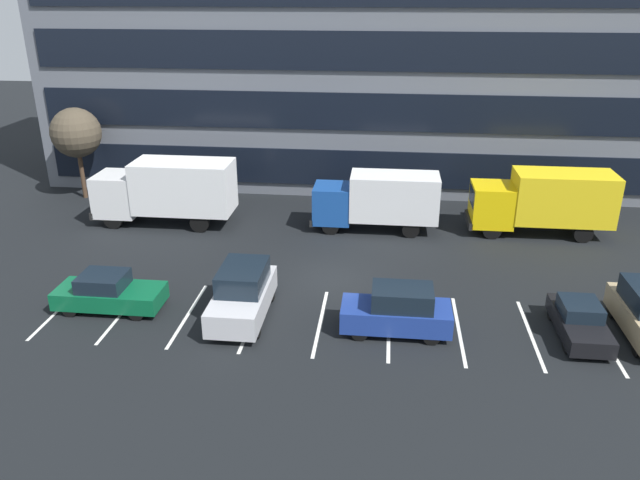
{
  "coord_description": "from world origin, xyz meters",
  "views": [
    {
      "loc": [
        2.42,
        -26.01,
        12.77
      ],
      "look_at": [
        -0.61,
        1.28,
        1.4
      ],
      "focal_mm": 34.5,
      "sensor_mm": 36.0,
      "label": 1
    }
  ],
  "objects_px": {
    "sedan_black": "(579,321)",
    "suv_silver": "(243,293)",
    "box_truck_white": "(167,189)",
    "box_truck_blue": "(378,199)",
    "sedan_forest": "(109,293)",
    "bare_tree": "(76,133)",
    "box_truck_yellow_all": "(544,200)",
    "suv_navy": "(398,311)"
  },
  "relations": [
    {
      "from": "box_truck_blue",
      "to": "bare_tree",
      "type": "bearing_deg",
      "value": 169.12
    },
    {
      "from": "bare_tree",
      "to": "box_truck_yellow_all",
      "type": "bearing_deg",
      "value": -6.6
    },
    {
      "from": "box_truck_blue",
      "to": "bare_tree",
      "type": "distance_m",
      "value": 19.55
    },
    {
      "from": "box_truck_white",
      "to": "suv_navy",
      "type": "height_order",
      "value": "box_truck_white"
    },
    {
      "from": "box_truck_yellow_all",
      "to": "box_truck_blue",
      "type": "xyz_separation_m",
      "value": [
        -9.02,
        -0.41,
        -0.16
      ]
    },
    {
      "from": "sedan_black",
      "to": "suv_silver",
      "type": "xyz_separation_m",
      "value": [
        -13.43,
        0.1,
        0.38
      ]
    },
    {
      "from": "sedan_forest",
      "to": "suv_silver",
      "type": "height_order",
      "value": "suv_silver"
    },
    {
      "from": "sedan_black",
      "to": "box_truck_yellow_all",
      "type": "bearing_deg",
      "value": 85.42
    },
    {
      "from": "box_truck_blue",
      "to": "sedan_black",
      "type": "relative_size",
      "value": 1.78
    },
    {
      "from": "box_truck_yellow_all",
      "to": "suv_navy",
      "type": "xyz_separation_m",
      "value": [
        -7.96,
        -11.47,
        -1.04
      ]
    },
    {
      "from": "box_truck_blue",
      "to": "sedan_forest",
      "type": "height_order",
      "value": "box_truck_blue"
    },
    {
      "from": "suv_navy",
      "to": "sedan_black",
      "type": "distance_m",
      "value": 7.1
    },
    {
      "from": "box_truck_yellow_all",
      "to": "suv_navy",
      "type": "relative_size",
      "value": 1.76
    },
    {
      "from": "box_truck_blue",
      "to": "suv_navy",
      "type": "bearing_deg",
      "value": -84.52
    },
    {
      "from": "box_truck_white",
      "to": "box_truck_blue",
      "type": "distance_m",
      "value": 11.99
    },
    {
      "from": "box_truck_yellow_all",
      "to": "suv_navy",
      "type": "bearing_deg",
      "value": -124.75
    },
    {
      "from": "box_truck_yellow_all",
      "to": "box_truck_blue",
      "type": "height_order",
      "value": "box_truck_yellow_all"
    },
    {
      "from": "box_truck_yellow_all",
      "to": "sedan_forest",
      "type": "height_order",
      "value": "box_truck_yellow_all"
    },
    {
      "from": "box_truck_blue",
      "to": "sedan_black",
      "type": "distance_m",
      "value": 13.4
    },
    {
      "from": "box_truck_white",
      "to": "box_truck_yellow_all",
      "type": "relative_size",
      "value": 1.05
    },
    {
      "from": "box_truck_white",
      "to": "box_truck_blue",
      "type": "bearing_deg",
      "value": 1.53
    },
    {
      "from": "sedan_black",
      "to": "bare_tree",
      "type": "xyz_separation_m",
      "value": [
        -27.19,
        14.24,
        3.58
      ]
    },
    {
      "from": "sedan_black",
      "to": "bare_tree",
      "type": "distance_m",
      "value": 30.9
    },
    {
      "from": "sedan_forest",
      "to": "bare_tree",
      "type": "distance_m",
      "value": 16.61
    },
    {
      "from": "suv_navy",
      "to": "sedan_forest",
      "type": "distance_m",
      "value": 12.17
    },
    {
      "from": "box_truck_blue",
      "to": "sedan_black",
      "type": "xyz_separation_m",
      "value": [
        8.14,
        -10.58,
        -1.16
      ]
    },
    {
      "from": "box_truck_white",
      "to": "box_truck_yellow_all",
      "type": "height_order",
      "value": "box_truck_white"
    },
    {
      "from": "box_truck_blue",
      "to": "suv_silver",
      "type": "bearing_deg",
      "value": -116.8
    },
    {
      "from": "box_truck_yellow_all",
      "to": "bare_tree",
      "type": "bearing_deg",
      "value": 173.4
    },
    {
      "from": "box_truck_white",
      "to": "bare_tree",
      "type": "bearing_deg",
      "value": 150.64
    },
    {
      "from": "box_truck_white",
      "to": "bare_tree",
      "type": "height_order",
      "value": "bare_tree"
    },
    {
      "from": "sedan_black",
      "to": "sedan_forest",
      "type": "height_order",
      "value": "sedan_forest"
    },
    {
      "from": "suv_silver",
      "to": "bare_tree",
      "type": "xyz_separation_m",
      "value": [
        -13.76,
        14.14,
        3.2
      ]
    },
    {
      "from": "suv_navy",
      "to": "bare_tree",
      "type": "height_order",
      "value": "bare_tree"
    },
    {
      "from": "suv_navy",
      "to": "suv_silver",
      "type": "relative_size",
      "value": 0.9
    },
    {
      "from": "box_truck_yellow_all",
      "to": "sedan_forest",
      "type": "xyz_separation_m",
      "value": [
        -20.11,
        -10.9,
        -1.23
      ]
    },
    {
      "from": "sedan_black",
      "to": "sedan_forest",
      "type": "xyz_separation_m",
      "value": [
        -19.23,
        0.09,
        0.09
      ]
    },
    {
      "from": "suv_navy",
      "to": "suv_silver",
      "type": "xyz_separation_m",
      "value": [
        -6.35,
        0.58,
        0.11
      ]
    },
    {
      "from": "box_truck_white",
      "to": "box_truck_yellow_all",
      "type": "xyz_separation_m",
      "value": [
        20.99,
        0.73,
        -0.11
      ]
    },
    {
      "from": "box_truck_blue",
      "to": "sedan_forest",
      "type": "xyz_separation_m",
      "value": [
        -11.1,
        -10.49,
        -1.07
      ]
    },
    {
      "from": "box_truck_yellow_all",
      "to": "suv_silver",
      "type": "bearing_deg",
      "value": -142.73
    },
    {
      "from": "suv_navy",
      "to": "sedan_black",
      "type": "height_order",
      "value": "suv_navy"
    }
  ]
}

